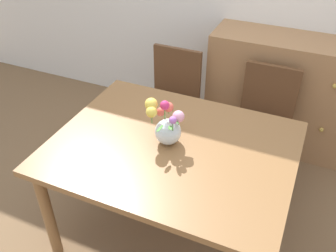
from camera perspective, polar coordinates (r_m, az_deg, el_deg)
name	(u,v)px	position (r m, az deg, el deg)	size (l,w,h in m)	color
ground_plane	(172,228)	(2.73, 0.62, -15.46)	(12.00, 12.00, 0.00)	brown
dining_table	(173,156)	(2.25, 0.72, -4.70)	(1.42, 1.12, 0.76)	olive
chair_left	(172,95)	(3.14, 0.61, 4.89)	(0.42, 0.42, 0.90)	brown
chair_right	(264,115)	(2.97, 14.62, 1.60)	(0.42, 0.42, 0.90)	brown
dresser	(291,95)	(3.33, 18.44, 4.55)	(1.40, 0.47, 1.00)	#9E7047
flower_vase	(166,125)	(2.15, -0.25, 0.12)	(0.24, 0.27, 0.28)	silver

